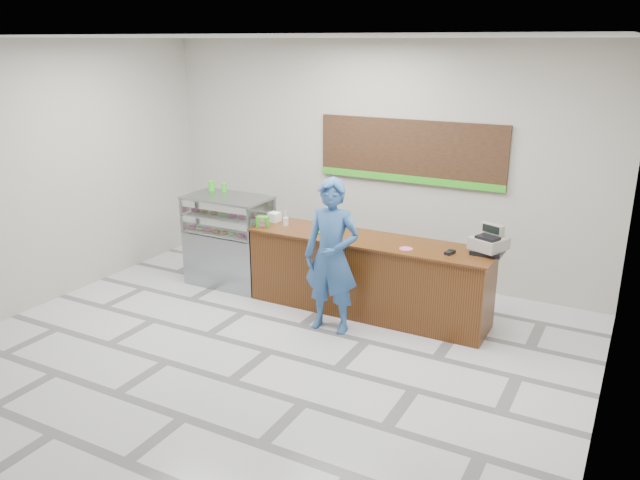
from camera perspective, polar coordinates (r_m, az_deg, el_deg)
The scene contains 16 objects.
floor at distance 7.43m, azimuth -4.66°, elevation -10.09°, with size 7.00×7.00×0.00m, color silver.
back_wall at distance 9.38m, azimuth 5.08°, elevation 7.19°, with size 7.00×7.00×0.00m, color #B8B3A9.
ceiling at distance 6.57m, azimuth -5.46°, elevation 18.00°, with size 7.00×7.00×0.00m, color silver.
sales_counter at distance 8.22m, azimuth 4.35°, elevation -3.29°, with size 3.26×0.76×1.03m.
display_case at distance 9.23m, azimuth -8.30°, elevation 0.01°, with size 1.22×0.72×1.33m.
menu_board at distance 9.11m, azimuth 8.21°, elevation 7.93°, with size 2.80×0.06×0.90m.
cash_register at distance 7.72m, azimuth 15.19°, elevation -0.25°, with size 0.47×0.48×0.34m.
card_terminal at distance 7.62m, azimuth 11.79°, elevation -1.11°, with size 0.08×0.15×0.04m, color black.
serving_tray at distance 8.31m, azimuth 0.98°, elevation 0.79°, with size 0.38×0.32×0.02m.
napkin_box at distance 8.81m, azimuth -4.19°, elevation 2.12°, with size 0.15×0.15×0.13m, color white.
straw_cup at distance 8.60m, azimuth -3.15°, elevation 1.70°, with size 0.07×0.07×0.11m, color silver.
promo_box at distance 8.57m, azimuth -5.27°, elevation 1.69°, with size 0.16×0.11×0.14m, color green.
donut_decal at distance 7.71m, azimuth 7.86°, elevation -0.79°, with size 0.17×0.17×0.00m, color #D95589.
green_cup_left at distance 9.43m, azimuth -9.88°, elevation 4.91°, with size 0.10×0.10×0.15m, color green.
green_cup_right at distance 9.37m, azimuth -8.77°, elevation 4.79°, with size 0.08×0.08×0.12m, color green.
customer at distance 7.58m, azimuth 1.07°, elevation -1.50°, with size 0.70×0.46×1.93m, color #2E5791.
Camera 1 is at (3.62, -5.49, 3.47)m, focal length 35.00 mm.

